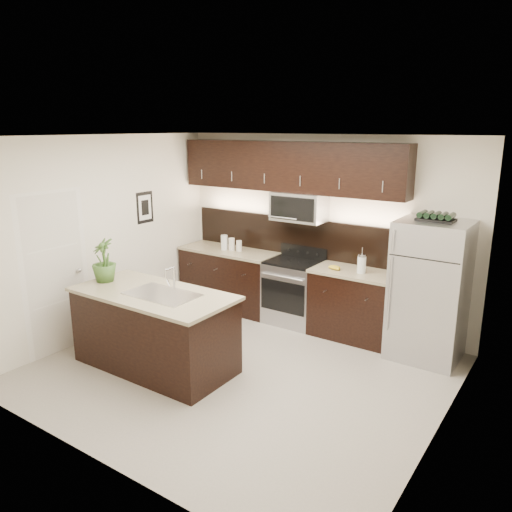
{
  "coord_description": "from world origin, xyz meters",
  "views": [
    {
      "loc": [
        3.17,
        -4.32,
        2.81
      ],
      "look_at": [
        -0.14,
        0.55,
        1.27
      ],
      "focal_mm": 35.0,
      "sensor_mm": 36.0,
      "label": 1
    }
  ],
  "objects": [
    {
      "name": "upper_fixtures",
      "position": [
        -0.43,
        1.84,
        2.14
      ],
      "size": [
        3.49,
        0.4,
        1.66
      ],
      "color": "black",
      "rests_on": "counter_run"
    },
    {
      "name": "refrigerator",
      "position": [
        1.68,
        1.63,
        0.86
      ],
      "size": [
        0.83,
        0.75,
        1.73
      ],
      "primitive_type": "cube",
      "color": "#B2B2B7",
      "rests_on": "ground"
    },
    {
      "name": "ground",
      "position": [
        0.0,
        0.0,
        0.0
      ],
      "size": [
        4.5,
        4.5,
        0.0
      ],
      "primitive_type": "plane",
      "color": "gray",
      "rests_on": "ground"
    },
    {
      "name": "counter_run",
      "position": [
        -0.46,
        1.69,
        0.47
      ],
      "size": [
        3.51,
        0.65,
        0.94
      ],
      "color": "black",
      "rests_on": "ground"
    },
    {
      "name": "bananas",
      "position": [
        0.39,
        1.61,
        0.97
      ],
      "size": [
        0.2,
        0.17,
        0.05
      ],
      "primitive_type": "ellipsoid",
      "rotation": [
        0.0,
        0.0,
        -0.24
      ],
      "color": "gold",
      "rests_on": "counter_run"
    },
    {
      "name": "island",
      "position": [
        -0.91,
        -0.45,
        0.47
      ],
      "size": [
        1.96,
        0.96,
        0.94
      ],
      "color": "black",
      "rests_on": "ground"
    },
    {
      "name": "canisters",
      "position": [
        -1.38,
        1.66,
        1.04
      ],
      "size": [
        0.34,
        0.15,
        0.23
      ],
      "rotation": [
        0.0,
        0.0,
        0.23
      ],
      "color": "silver",
      "rests_on": "counter_run"
    },
    {
      "name": "room_walls",
      "position": [
        -0.11,
        -0.04,
        1.7
      ],
      "size": [
        4.52,
        4.02,
        2.71
      ],
      "color": "silver",
      "rests_on": "ground"
    },
    {
      "name": "plant",
      "position": [
        -1.7,
        -0.48,
        1.21
      ],
      "size": [
        0.38,
        0.38,
        0.54
      ],
      "primitive_type": "imported",
      "rotation": [
        0.0,
        0.0,
        -0.3
      ],
      "color": "#375B24",
      "rests_on": "island"
    },
    {
      "name": "sink_faucet",
      "position": [
        -0.76,
        -0.44,
        0.96
      ],
      "size": [
        0.84,
        0.5,
        0.28
      ],
      "color": "silver",
      "rests_on": "island"
    },
    {
      "name": "french_press",
      "position": [
        0.79,
        1.64,
        1.06
      ],
      "size": [
        0.12,
        0.12,
        0.33
      ],
      "rotation": [
        0.0,
        0.0,
        0.43
      ],
      "color": "silver",
      "rests_on": "counter_run"
    },
    {
      "name": "wine_rack",
      "position": [
        1.68,
        1.63,
        1.77
      ],
      "size": [
        0.43,
        0.26,
        0.1
      ],
      "color": "black",
      "rests_on": "refrigerator"
    }
  ]
}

